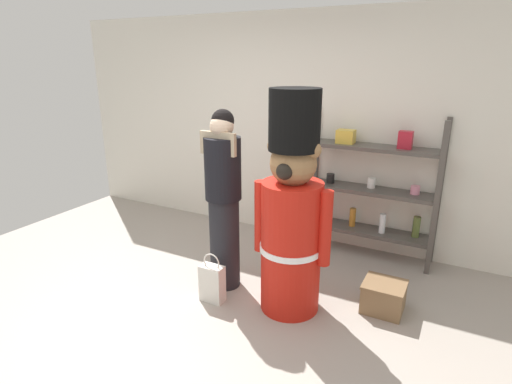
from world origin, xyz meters
name	(u,v)px	position (x,y,z in m)	size (l,w,h in m)	color
ground_plane	(193,326)	(0.00, 0.00, 0.00)	(6.40, 6.40, 0.00)	#9E9389
back_wall	(300,129)	(0.00, 2.20, 1.30)	(6.40, 0.12, 2.60)	silver
merchandise_shelf	(370,187)	(0.91, 1.98, 0.78)	(1.39, 0.35, 1.55)	#4C4742
teddy_bear_guard	(292,216)	(0.58, 0.63, 0.85)	(0.68, 0.53, 1.88)	red
person_shopper	(224,199)	(-0.12, 0.69, 0.88)	(0.34, 0.33, 1.68)	black
shopping_bag	(212,283)	(-0.07, 0.40, 0.18)	(0.22, 0.12, 0.46)	silver
display_crate	(383,297)	(1.32, 0.96, 0.13)	(0.35, 0.32, 0.26)	brown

